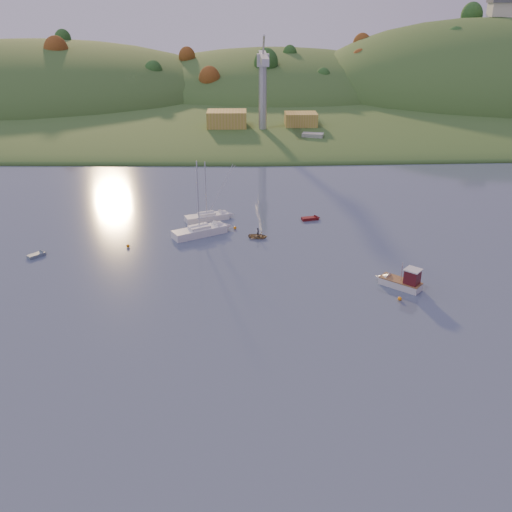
{
  "coord_description": "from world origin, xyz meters",
  "views": [
    {
      "loc": [
        -3.46,
        -39.29,
        34.69
      ],
      "look_at": [
        -1.86,
        31.18,
        3.39
      ],
      "focal_mm": 40.0,
      "sensor_mm": 36.0,
      "label": 1
    }
  ],
  "objects_px": {
    "grey_dinghy": "(40,254)",
    "canoe": "(258,236)",
    "sailboat_near": "(199,231)",
    "fishing_boat": "(398,280)",
    "red_tender": "(313,218)",
    "sailboat_far": "(207,217)"
  },
  "relations": [
    {
      "from": "sailboat_far",
      "to": "canoe",
      "type": "relative_size",
      "value": 3.37
    },
    {
      "from": "sailboat_near",
      "to": "red_tender",
      "type": "distance_m",
      "value": 20.66
    },
    {
      "from": "sailboat_near",
      "to": "sailboat_far",
      "type": "bearing_deg",
      "value": 53.98
    },
    {
      "from": "fishing_boat",
      "to": "sailboat_near",
      "type": "distance_m",
      "value": 33.64
    },
    {
      "from": "canoe",
      "to": "grey_dinghy",
      "type": "height_order",
      "value": "grey_dinghy"
    },
    {
      "from": "fishing_boat",
      "to": "sailboat_far",
      "type": "xyz_separation_m",
      "value": [
        -26.94,
        26.03,
        -0.22
      ]
    },
    {
      "from": "sailboat_near",
      "to": "sailboat_far",
      "type": "xyz_separation_m",
      "value": [
        0.79,
        6.99,
        -0.1
      ]
    },
    {
      "from": "sailboat_near",
      "to": "canoe",
      "type": "relative_size",
      "value": 4.0
    },
    {
      "from": "fishing_boat",
      "to": "grey_dinghy",
      "type": "distance_m",
      "value": 52.48
    },
    {
      "from": "fishing_boat",
      "to": "sailboat_far",
      "type": "height_order",
      "value": "sailboat_far"
    },
    {
      "from": "canoe",
      "to": "grey_dinghy",
      "type": "xyz_separation_m",
      "value": [
        -33.02,
        -6.24,
        -0.09
      ]
    },
    {
      "from": "canoe",
      "to": "grey_dinghy",
      "type": "bearing_deg",
      "value": 111.41
    },
    {
      "from": "sailboat_near",
      "to": "grey_dinghy",
      "type": "bearing_deg",
      "value": 168.44
    },
    {
      "from": "sailboat_near",
      "to": "canoe",
      "type": "height_order",
      "value": "sailboat_near"
    },
    {
      "from": "fishing_boat",
      "to": "sailboat_far",
      "type": "bearing_deg",
      "value": -3.53
    },
    {
      "from": "fishing_boat",
      "to": "red_tender",
      "type": "distance_m",
      "value": 27.29
    },
    {
      "from": "grey_dinghy",
      "to": "canoe",
      "type": "bearing_deg",
      "value": -37.1
    },
    {
      "from": "red_tender",
      "to": "fishing_boat",
      "type": "bearing_deg",
      "value": -85.67
    },
    {
      "from": "sailboat_far",
      "to": "canoe",
      "type": "distance_m",
      "value": 12.12
    },
    {
      "from": "sailboat_near",
      "to": "grey_dinghy",
      "type": "xyz_separation_m",
      "value": [
        -23.49,
        -7.64,
        -0.56
      ]
    },
    {
      "from": "sailboat_near",
      "to": "sailboat_far",
      "type": "distance_m",
      "value": 7.04
    },
    {
      "from": "fishing_boat",
      "to": "grey_dinghy",
      "type": "relative_size",
      "value": 2.08
    }
  ]
}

